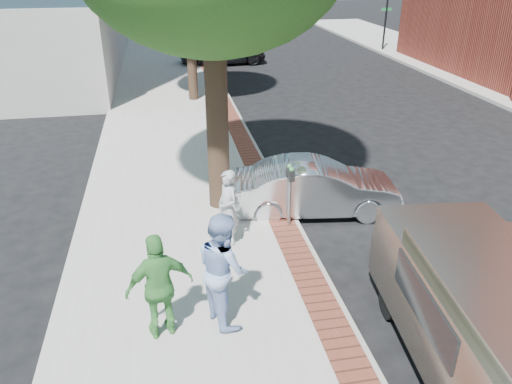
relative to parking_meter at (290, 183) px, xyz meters
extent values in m
plane|color=black|center=(-0.83, -0.56, -1.21)|extent=(120.00, 120.00, 0.00)
cube|color=#9E9991|center=(-2.33, 7.44, -1.13)|extent=(5.00, 60.00, 0.15)
cube|color=brown|center=(-0.13, 7.44, -1.05)|extent=(0.60, 60.00, 0.01)
cube|color=gray|center=(0.22, 7.44, -1.13)|extent=(0.10, 60.00, 0.15)
cylinder|color=black|center=(0.07, 21.44, 0.69)|extent=(0.12, 0.12, 3.80)
imported|color=black|center=(0.07, 21.44, 1.79)|extent=(0.18, 0.15, 0.90)
cube|color=#1E7238|center=(0.07, 21.44, 1.39)|extent=(0.70, 0.03, 0.18)
cylinder|color=black|center=(11.67, 21.44, 0.69)|extent=(0.12, 0.12, 3.80)
imported|color=black|center=(11.67, 21.44, 1.79)|extent=(0.18, 0.15, 0.90)
cube|color=#1E7238|center=(11.67, 21.44, 1.39)|extent=(0.70, 0.03, 0.18)
cylinder|color=black|center=(-1.43, 1.34, 1.14)|extent=(0.52, 0.52, 4.40)
cylinder|color=black|center=(-1.33, 11.44, 0.87)|extent=(0.40, 0.40, 3.85)
cylinder|color=gray|center=(0.00, 0.00, -0.48)|extent=(0.07, 0.07, 1.15)
cube|color=#2D3030|center=(0.00, -0.09, 0.21)|extent=(0.12, 0.14, 0.24)
cube|color=#2D3030|center=(0.00, 0.09, 0.21)|extent=(0.12, 0.14, 0.24)
sphere|color=#3F8C4C|center=(0.00, -0.09, 0.36)|extent=(0.11, 0.11, 0.11)
sphere|color=#3F8C4C|center=(0.00, 0.09, 0.36)|extent=(0.11, 0.11, 0.11)
imported|color=#A3A3A8|center=(-1.46, -0.51, -0.22)|extent=(0.59, 0.71, 1.67)
imported|color=#8CA8D9|center=(-1.88, -2.94, -0.06)|extent=(1.02, 1.16, 2.00)
imported|color=#489945|center=(-2.91, -3.14, -0.13)|extent=(1.16, 0.69, 1.85)
imported|color=silver|center=(0.87, 0.76, -0.55)|extent=(4.16, 1.92, 1.32)
imported|color=black|center=(0.95, 19.29, -0.38)|extent=(5.02, 2.40, 1.65)
cube|color=gray|center=(1.70, -4.97, -0.16)|extent=(2.52, 5.21, 1.41)
cube|color=gray|center=(1.93, -2.79, -0.45)|extent=(2.03, 1.14, 0.84)
cylinder|color=black|center=(1.02, -3.27, -0.87)|extent=(0.30, 0.69, 0.67)
cylinder|color=black|center=(2.72, -3.45, -0.87)|extent=(0.30, 0.69, 0.67)
cube|color=black|center=(0.72, -4.65, 0.15)|extent=(0.25, 2.08, 0.58)
cube|color=black|center=(1.99, -2.32, -0.11)|extent=(1.67, 0.20, 0.42)
camera|label=1|loc=(-2.61, -9.73, 4.61)|focal=35.00mm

